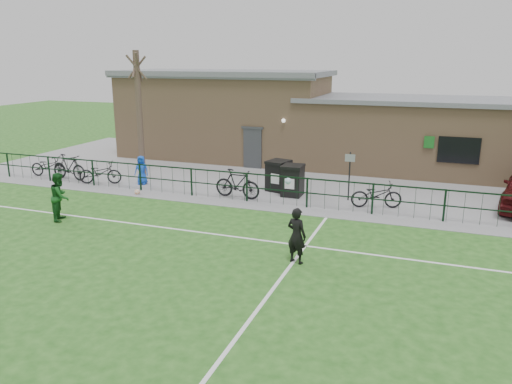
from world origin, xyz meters
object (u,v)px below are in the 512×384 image
(wheelie_bin_left, at_px, (293,181))
(ball_ground, at_px, (137,192))
(wheelie_bin_right, at_px, (278,176))
(bicycle_b, at_px, (69,167))
(spectator_child, at_px, (142,170))
(bare_tree, at_px, (139,115))
(bicycle_a, at_px, (48,166))
(bicycle_c, at_px, (100,173))
(bicycle_e, at_px, (376,195))
(sign_post, at_px, (349,176))
(outfield_player, at_px, (60,196))
(bicycle_d, at_px, (237,184))

(wheelie_bin_left, bearing_deg, ball_ground, -162.48)
(wheelie_bin_right, bearing_deg, wheelie_bin_left, -23.11)
(bicycle_b, height_order, spectator_child, spectator_child)
(bare_tree, height_order, bicycle_a, bare_tree)
(bicycle_c, bearing_deg, bicycle_a, 64.50)
(spectator_child, bearing_deg, bicycle_e, -11.55)
(sign_post, bearing_deg, spectator_child, -176.33)
(bicycle_c, bearing_deg, bare_tree, -43.47)
(bare_tree, bearing_deg, wheelie_bin_left, -7.37)
(wheelie_bin_left, relative_size, bicycle_b, 0.61)
(wheelie_bin_right, height_order, outfield_player, outfield_player)
(wheelie_bin_left, height_order, bicycle_c, wheelie_bin_left)
(wheelie_bin_left, xyz_separation_m, bicycle_c, (-8.90, -1.08, -0.10))
(bicycle_a, relative_size, spectator_child, 1.46)
(bicycle_c, relative_size, bicycle_e, 1.01)
(bicycle_c, bearing_deg, bicycle_d, -110.82)
(wheelie_bin_right, distance_m, outfield_player, 8.95)
(ball_ground, bearing_deg, outfield_player, -99.26)
(bicycle_b, height_order, ball_ground, bicycle_b)
(sign_post, bearing_deg, bicycle_e, -29.23)
(outfield_player, xyz_separation_m, ball_ground, (0.63, 3.86, -0.75))
(wheelie_bin_left, height_order, bicycle_d, wheelie_bin_left)
(wheelie_bin_right, xyz_separation_m, bicycle_d, (-1.22, -1.76, -0.02))
(bicycle_c, bearing_deg, wheelie_bin_left, -103.32)
(wheelie_bin_right, height_order, spectator_child, spectator_child)
(bicycle_d, height_order, spectator_child, spectator_child)
(bicycle_a, distance_m, bicycle_d, 10.13)
(wheelie_bin_right, distance_m, bicycle_b, 10.09)
(wheelie_bin_right, xyz_separation_m, bicycle_c, (-8.08, -1.69, -0.11))
(bare_tree, distance_m, sign_post, 10.57)
(sign_post, relative_size, bicycle_a, 1.03)
(bicycle_e, bearing_deg, bare_tree, 65.72)
(wheelie_bin_right, height_order, bicycle_e, wheelie_bin_right)
(spectator_child, height_order, outfield_player, outfield_player)
(wheelie_bin_right, relative_size, bicycle_b, 0.62)
(bicycle_a, xyz_separation_m, bicycle_c, (3.26, -0.30, 0.00))
(bicycle_e, distance_m, ball_ground, 9.94)
(spectator_child, bearing_deg, sign_post, -7.54)
(outfield_player, bearing_deg, bare_tree, -15.63)
(wheelie_bin_right, bearing_deg, bicycle_b, -157.66)
(outfield_player, bearing_deg, bicycle_b, 13.19)
(bare_tree, height_order, sign_post, bare_tree)
(wheelie_bin_right, relative_size, bicycle_a, 0.64)
(bicycle_e, bearing_deg, bicycle_c, 75.99)
(bicycle_a, distance_m, outfield_player, 7.38)
(wheelie_bin_right, distance_m, bicycle_d, 2.14)
(bicycle_d, bearing_deg, bicycle_b, 92.69)
(bicycle_b, xyz_separation_m, bicycle_e, (14.33, 0.35, -0.10))
(bicycle_d, xyz_separation_m, bicycle_e, (5.57, 0.58, -0.09))
(bicycle_b, relative_size, spectator_child, 1.53)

